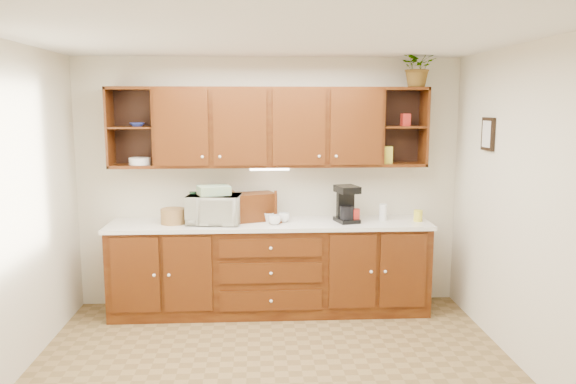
{
  "coord_description": "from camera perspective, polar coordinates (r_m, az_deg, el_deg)",
  "views": [
    {
      "loc": [
        -0.12,
        -4.12,
        2.11
      ],
      "look_at": [
        0.17,
        1.15,
        1.29
      ],
      "focal_mm": 35.0,
      "sensor_mm": 36.0,
      "label": 1
    }
  ],
  "objects": [
    {
      "name": "base_cabinets",
      "position": [
        5.81,
        -1.82,
        -7.79
      ],
      "size": [
        3.2,
        0.6,
        0.9
      ],
      "primitive_type": "cube",
      "color": "#321105",
      "rests_on": "floor"
    },
    {
      "name": "potted_plant",
      "position": [
        5.9,
        13.1,
        12.31
      ],
      "size": [
        0.4,
        0.35,
        0.41
      ],
      "primitive_type": "imported",
      "rotation": [
        0.0,
        0.0,
        0.1
      ],
      "color": "#999999",
      "rests_on": "upper_cabinets"
    },
    {
      "name": "canister_white",
      "position": [
        5.84,
        9.63,
        -2.04
      ],
      "size": [
        0.1,
        0.1,
        0.17
      ],
      "primitive_type": "cylinder",
      "rotation": [
        0.0,
        0.0,
        -0.32
      ],
      "color": "white",
      "rests_on": "countertop"
    },
    {
      "name": "pantry_box_red",
      "position": [
        5.87,
        11.85,
        7.19
      ],
      "size": [
        0.09,
        0.08,
        0.13
      ],
      "primitive_type": "cube",
      "rotation": [
        0.0,
        0.0,
        0.13
      ],
      "color": "#A82118",
      "rests_on": "upper_cabinets"
    },
    {
      "name": "ceiling",
      "position": [
        4.15,
        -1.49,
        15.59
      ],
      "size": [
        4.0,
        4.0,
        0.0
      ],
      "primitive_type": "plane",
      "rotation": [
        3.14,
        0.0,
        0.0
      ],
      "color": "white",
      "rests_on": "back_wall"
    },
    {
      "name": "countertop",
      "position": [
        5.69,
        -1.84,
        -3.27
      ],
      "size": [
        3.24,
        0.64,
        0.04
      ],
      "primitive_type": "cube",
      "color": "white",
      "rests_on": "base_cabinets"
    },
    {
      "name": "coffee_maker",
      "position": [
        5.7,
        5.97,
        -1.26
      ],
      "size": [
        0.26,
        0.3,
        0.37
      ],
      "rotation": [
        0.0,
        0.0,
        0.26
      ],
      "color": "black",
      "rests_on": "countertop"
    },
    {
      "name": "wine_bottle",
      "position": [
        5.76,
        -9.6,
        -1.48
      ],
      "size": [
        0.08,
        0.08,
        0.31
      ],
      "primitive_type": "cylinder",
      "rotation": [
        0.0,
        0.0,
        0.13
      ],
      "color": "black",
      "rests_on": "countertop"
    },
    {
      "name": "bowl_stack",
      "position": [
        5.81,
        -15.07,
        6.63
      ],
      "size": [
        0.19,
        0.19,
        0.04
      ],
      "primitive_type": "imported",
      "rotation": [
        0.0,
        0.0,
        0.28
      ],
      "color": "#283793",
      "rests_on": "upper_cabinets"
    },
    {
      "name": "canister_yellow",
      "position": [
        5.86,
        13.07,
        -2.36
      ],
      "size": [
        0.11,
        0.11,
        0.12
      ],
      "primitive_type": "cylinder",
      "rotation": [
        0.0,
        0.0,
        -0.35
      ],
      "color": "yellow",
      "rests_on": "countertop"
    },
    {
      "name": "undercabinet_light",
      "position": [
        5.69,
        -1.89,
        2.35
      ],
      "size": [
        0.4,
        0.05,
        0.02
      ],
      "primitive_type": "cube",
      "color": "white",
      "rests_on": "upper_cabinets"
    },
    {
      "name": "towel_stack",
      "position": [
        5.6,
        -7.54,
        0.16
      ],
      "size": [
        0.36,
        0.3,
        0.09
      ],
      "primitive_type": "cube",
      "rotation": [
        0.0,
        0.0,
        0.31
      ],
      "color": "#C8C45E",
      "rests_on": "microwave"
    },
    {
      "name": "framed_picture",
      "position": [
        5.45,
        19.66,
        5.57
      ],
      "size": [
        0.03,
        0.24,
        0.3
      ],
      "primitive_type": "cube",
      "color": "black",
      "rests_on": "right_wall"
    },
    {
      "name": "back_wall",
      "position": [
        5.93,
        -1.93,
        0.95
      ],
      "size": [
        4.0,
        0.0,
        4.0
      ],
      "primitive_type": "plane",
      "rotation": [
        1.57,
        0.0,
        0.0
      ],
      "color": "beige",
      "rests_on": "floor"
    },
    {
      "name": "floor",
      "position": [
        4.63,
        -1.36,
        -18.31
      ],
      "size": [
        4.0,
        4.0,
        0.0
      ],
      "primitive_type": "plane",
      "color": "olive",
      "rests_on": "ground"
    },
    {
      "name": "canister_red",
      "position": [
        5.7,
        6.81,
        -2.39
      ],
      "size": [
        0.12,
        0.12,
        0.14
      ],
      "primitive_type": "cylinder",
      "rotation": [
        0.0,
        0.0,
        0.28
      ],
      "color": "#A82118",
      "rests_on": "countertop"
    },
    {
      "name": "right_wall",
      "position": [
        4.7,
        23.75,
        -1.86
      ],
      "size": [
        0.0,
        3.5,
        3.5
      ],
      "primitive_type": "plane",
      "rotation": [
        1.57,
        0.0,
        -1.57
      ],
      "color": "beige",
      "rests_on": "floor"
    },
    {
      "name": "wicker_basket",
      "position": [
        5.71,
        -11.59,
        -2.42
      ],
      "size": [
        0.25,
        0.25,
        0.15
      ],
      "primitive_type": "cylinder",
      "rotation": [
        0.0,
        0.0,
        -0.03
      ],
      "color": "#9C7141",
      "rests_on": "countertop"
    },
    {
      "name": "microwave",
      "position": [
        5.63,
        -7.51,
        -1.75
      ],
      "size": [
        0.56,
        0.41,
        0.29
      ],
      "primitive_type": "imported",
      "rotation": [
        0.0,
        0.0,
        -0.11
      ],
      "color": "silver",
      "rests_on": "countertop"
    },
    {
      "name": "woven_tray",
      "position": [
        5.86,
        -6.59,
        -2.68
      ],
      "size": [
        0.35,
        0.15,
        0.34
      ],
      "primitive_type": "cylinder",
      "rotation": [
        1.36,
        0.0,
        0.19
      ],
      "color": "#9C7141",
      "rests_on": "countertop"
    },
    {
      "name": "bread_box",
      "position": [
        5.75,
        -3.43,
        -1.5
      ],
      "size": [
        0.46,
        0.37,
        0.28
      ],
      "primitive_type": "cube",
      "rotation": [
        0.0,
        0.0,
        0.34
      ],
      "color": "#321105",
      "rests_on": "countertop"
    },
    {
      "name": "pantry_box_yellow",
      "position": [
        5.85,
        10.04,
        3.74
      ],
      "size": [
        0.1,
        0.08,
        0.17
      ],
      "primitive_type": "cube",
      "rotation": [
        0.0,
        0.0,
        0.03
      ],
      "color": "yellow",
      "rests_on": "upper_cabinets"
    },
    {
      "name": "mug_tree",
      "position": [
        5.64,
        -1.26,
        -2.64
      ],
      "size": [
        0.31,
        0.3,
        0.33
      ],
      "rotation": [
        0.0,
        0.0,
        0.36
      ],
      "color": "#321105",
      "rests_on": "countertop"
    },
    {
      "name": "plate_stack",
      "position": [
        5.82,
        -14.81,
        3.05
      ],
      "size": [
        0.25,
        0.25,
        0.07
      ],
      "primitive_type": "cylinder",
      "rotation": [
        0.0,
        0.0,
        -0.16
      ],
      "color": "white",
      "rests_on": "upper_cabinets"
    },
    {
      "name": "left_wall",
      "position": [
        4.6,
        -27.21,
        -2.32
      ],
      "size": [
        0.0,
        3.5,
        3.5
      ],
      "primitive_type": "plane",
      "rotation": [
        1.57,
        0.0,
        1.57
      ],
      "color": "beige",
      "rests_on": "floor"
    },
    {
      "name": "upper_cabinets",
      "position": [
        5.71,
        -1.83,
        6.63
      ],
      "size": [
        3.2,
        0.33,
        0.8
      ],
      "color": "#321105",
      "rests_on": "back_wall"
    }
  ]
}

